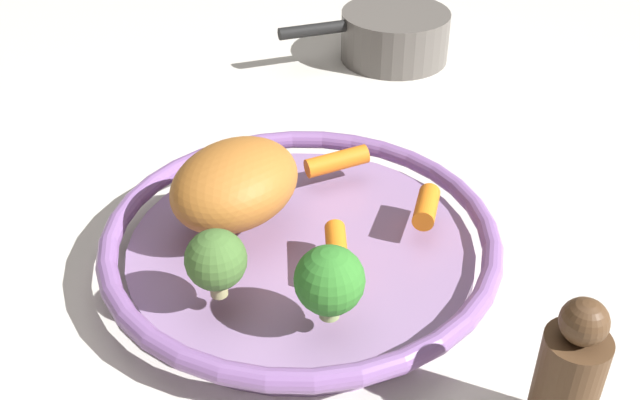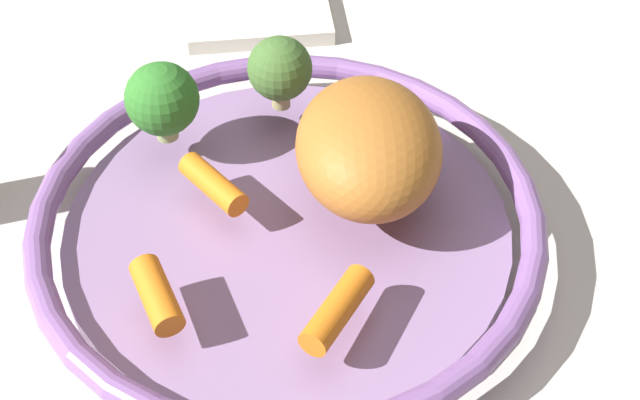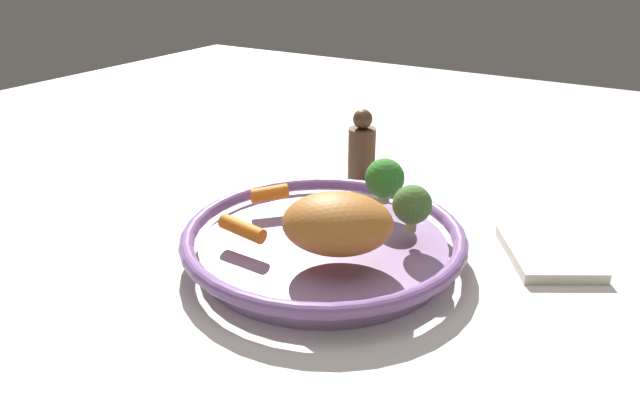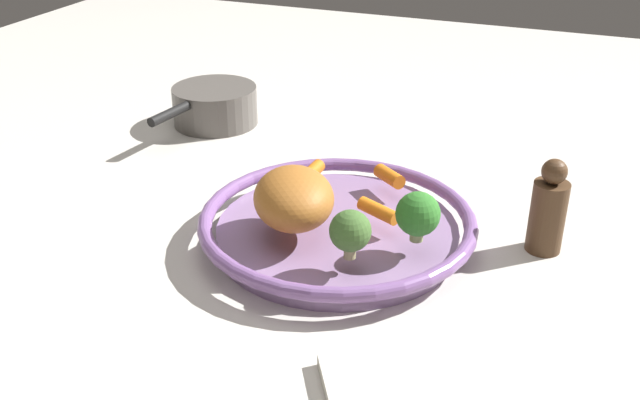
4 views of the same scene
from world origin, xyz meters
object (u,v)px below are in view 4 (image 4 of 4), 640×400
(baby_carrot_back, at_px, (389,176))
(baby_carrot_center, at_px, (309,175))
(serving_bowl, at_px, (337,226))
(broccoli_floret_edge, at_px, (350,231))
(broccoli_floret_mid, at_px, (418,214))
(roast_chicken_piece, at_px, (294,198))
(pepper_mill, at_px, (548,211))
(dish_towel, at_px, (393,386))
(saucepan, at_px, (214,106))
(baby_carrot_right, at_px, (378,211))

(baby_carrot_back, relative_size, baby_carrot_center, 0.81)
(serving_bowl, distance_m, broccoli_floret_edge, 0.12)
(baby_carrot_center, bearing_deg, broccoli_floret_mid, -29.49)
(roast_chicken_piece, height_order, baby_carrot_back, roast_chicken_piece)
(broccoli_floret_edge, relative_size, pepper_mill, 0.47)
(baby_carrot_center, height_order, broccoli_floret_mid, broccoli_floret_mid)
(pepper_mill, relative_size, dish_towel, 0.96)
(baby_carrot_back, relative_size, broccoli_floret_mid, 0.83)
(serving_bowl, distance_m, saucepan, 0.46)
(serving_bowl, bearing_deg, saucepan, 138.38)
(serving_bowl, height_order, baby_carrot_right, baby_carrot_right)
(baby_carrot_right, bearing_deg, saucepan, 143.03)
(baby_carrot_back, relative_size, baby_carrot_right, 0.89)
(serving_bowl, distance_m, roast_chicken_piece, 0.08)
(roast_chicken_piece, bearing_deg, broccoli_floret_edge, -29.44)
(baby_carrot_back, distance_m, dish_towel, 0.37)
(dish_towel, bearing_deg, broccoli_floret_edge, 123.13)
(baby_carrot_center, xyz_separation_m, broccoli_floret_mid, (0.18, -0.10, 0.03))
(serving_bowl, bearing_deg, broccoli_floret_mid, -14.64)
(serving_bowl, xyz_separation_m, baby_carrot_back, (0.04, 0.11, 0.03))
(pepper_mill, bearing_deg, roast_chicken_piece, -157.26)
(serving_bowl, height_order, pepper_mill, pepper_mill)
(pepper_mill, distance_m, dish_towel, 0.34)
(broccoli_floret_edge, relative_size, dish_towel, 0.45)
(broccoli_floret_mid, relative_size, pepper_mill, 0.50)
(saucepan, bearing_deg, dish_towel, -48.14)
(baby_carrot_center, distance_m, broccoli_floret_edge, 0.21)
(baby_carrot_back, height_order, pepper_mill, pepper_mill)
(baby_carrot_center, height_order, broccoli_floret_edge, broccoli_floret_edge)
(baby_carrot_right, xyz_separation_m, broccoli_floret_mid, (0.06, -0.04, 0.03))
(broccoli_floret_edge, bearing_deg, saucepan, 134.59)
(dish_towel, bearing_deg, broccoli_floret_mid, 99.75)
(serving_bowl, bearing_deg, broccoli_floret_edge, -62.10)
(broccoli_floret_edge, height_order, pepper_mill, pepper_mill)
(baby_carrot_right, height_order, saucepan, saucepan)
(baby_carrot_right, bearing_deg, baby_carrot_center, 152.01)
(broccoli_floret_mid, bearing_deg, pepper_mill, 37.70)
(broccoli_floret_mid, relative_size, saucepan, 0.26)
(broccoli_floret_edge, bearing_deg, baby_carrot_back, 94.18)
(baby_carrot_back, xyz_separation_m, saucepan, (-0.38, 0.20, -0.02))
(serving_bowl, height_order, broccoli_floret_edge, broccoli_floret_edge)
(baby_carrot_back, bearing_deg, serving_bowl, -108.17)
(roast_chicken_piece, xyz_separation_m, broccoli_floret_edge, (0.09, -0.05, -0.00))
(baby_carrot_back, relative_size, broccoli_floret_edge, 0.86)
(baby_carrot_right, xyz_separation_m, saucepan, (-0.40, 0.30, -0.02))
(saucepan, distance_m, dish_towel, 0.74)
(roast_chicken_piece, xyz_separation_m, saucepan, (-0.30, 0.35, -0.04))
(saucepan, bearing_deg, baby_carrot_right, -36.97)
(dish_towel, bearing_deg, baby_carrot_center, 124.37)
(baby_carrot_back, bearing_deg, baby_carrot_center, -161.34)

